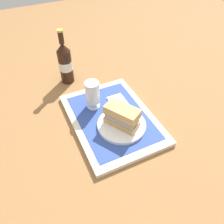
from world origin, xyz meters
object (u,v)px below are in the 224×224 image
object	(u,v)px
plate	(122,125)
sandwich	(121,116)
beer_bottle	(65,63)
beer_glass	(92,94)

from	to	relation	value
plate	sandwich	world-z (taller)	sandwich
sandwich	beer_bottle	xyz separation A→B (m)	(0.40, 0.09, 0.03)
beer_glass	beer_bottle	xyz separation A→B (m)	(0.25, 0.04, 0.01)
beer_glass	beer_bottle	bearing A→B (deg)	8.56
sandwich	beer_bottle	size ratio (longest dim) A/B	0.54
plate	sandwich	distance (m)	0.05
sandwich	beer_glass	xyz separation A→B (m)	(0.15, 0.06, 0.01)
plate	beer_glass	distance (m)	0.18
sandwich	beer_glass	bearing A→B (deg)	-11.35
plate	beer_glass	bearing A→B (deg)	20.32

